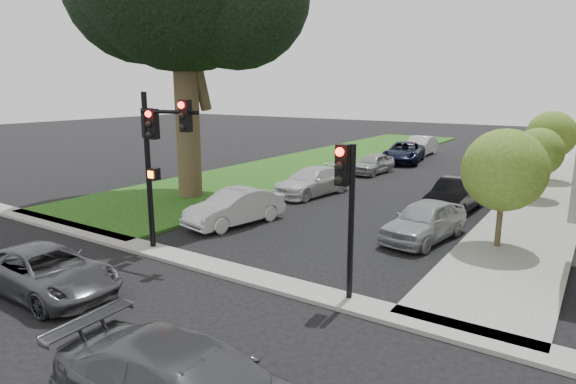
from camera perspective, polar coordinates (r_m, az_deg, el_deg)
The scene contains 20 objects.
ground at distance 13.55m, azimuth -12.05°, elevation -12.08°, with size 140.00×140.00×0.00m, color black.
grass_strip at distance 37.56m, azimuth 4.62°, elevation 3.83°, with size 8.00×44.00×0.12m, color black.
sidewalk_right at distance 33.05m, azimuth 29.23°, elevation 1.15°, with size 3.50×44.00×0.12m, color gray.
sidewalk_cross at distance 14.87m, azimuth -6.50°, elevation -9.39°, with size 60.00×1.00×0.12m, color gray.
small_tree_a at distance 17.84m, azimuth 24.24°, elevation 2.37°, with size 2.80×2.80×4.21m.
small_tree_b at distance 26.80m, azimuth 27.48°, elevation 4.19°, with size 2.41×2.41×3.62m.
small_tree_c at distance 32.55m, azimuth 28.74°, elevation 5.95°, with size 2.81×2.81×4.21m.
traffic_signal_main at distance 16.48m, azimuth -15.35°, elevation 5.56°, with size 2.64×0.69×5.40m.
traffic_signal_secondary at distance 12.25m, azimuth 6.96°, elevation -0.16°, with size 0.53×0.43×4.17m.
car_cross_near at distance 14.78m, azimuth -26.70°, elevation -8.40°, with size 2.13×4.62×1.28m, color #3F4247.
car_parked_0 at distance 18.44m, azimuth 15.87°, elevation -3.26°, with size 1.75×4.35×1.48m, color #999BA0.
car_parked_1 at distance 23.05m, azimuth 19.23°, elevation -0.41°, with size 1.58×4.53×1.49m, color black.
car_parked_2 at distance 27.91m, azimuth 22.18°, elevation 1.24°, with size 2.12×4.59×1.28m, color #3F4247.
car_parked_3 at distance 31.77m, azimuth 23.27°, elevation 2.53°, with size 1.68×4.18×1.42m, color maroon.
car_parked_4 at distance 38.38m, azimuth 25.90°, elevation 3.77°, with size 1.92×4.72×1.37m, color #999BA0.
car_parked_5 at distance 19.87m, azimuth -6.30°, elevation -1.81°, with size 1.53×4.38×1.44m, color silver.
car_parked_6 at distance 25.29m, azimuth 2.85°, elevation 1.26°, with size 1.99×4.90×1.42m, color silver.
car_parked_7 at distance 32.06m, azimuth 10.02°, elevation 3.33°, with size 1.57×3.90×1.33m, color #999BA0.
car_parked_8 at distance 37.41m, azimuth 13.57°, elevation 4.60°, with size 2.56×5.54×1.54m, color black.
car_parked_9 at distance 41.71m, azimuth 15.38°, elevation 5.29°, with size 1.67×4.80×1.58m, color silver.
Camera 1 is at (8.98, -8.52, 5.52)m, focal length 30.00 mm.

